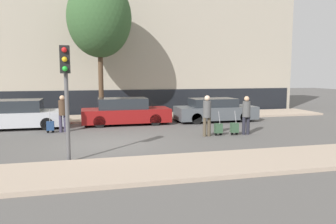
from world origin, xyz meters
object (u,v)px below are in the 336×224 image
Objects in this scene: parked_car_2 at (215,110)px; trolley_right at (234,128)px; traffic_light at (66,80)px; parked_car_1 at (125,112)px; pedestrian_left at (63,111)px; trolley_center at (218,128)px; pedestrian_right at (246,113)px; bare_tree_near_crossing at (99,18)px; parked_bicycle at (145,110)px; trolley_left at (50,126)px; parked_car_0 at (21,115)px; pedestrian_center at (207,113)px.

parked_car_2 is 4.17× the size of trolley_right.
traffic_light reaches higher than parked_car_2.
parked_car_1 is 4.25× the size of trolley_right.
trolley_center is at bearing -26.24° from pedestrian_left.
pedestrian_right is at bearing -92.66° from parked_car_2.
bare_tree_near_crossing reaches higher than parked_car_1.
pedestrian_right is at bearing 21.57° from traffic_light.
bare_tree_near_crossing reaches higher than trolley_center.
trolley_right is 0.61× the size of parked_bicycle.
parked_car_1 is at bearing -61.33° from bare_tree_near_crossing.
parked_car_2 is at bearing 79.76° from trolley_right.
trolley_center is at bearing 174.19° from trolley_right.
parked_car_2 is 4.24× the size of trolley_center.
trolley_center is (-1.46, -4.03, -0.30)m from parked_car_2.
pedestrian_right is at bearing -40.80° from parked_car_1.
pedestrian_left is 0.85m from trolley_left.
traffic_light is (0.52, -5.46, 1.53)m from pedestrian_left.
parked_car_2 is 4.11m from pedestrian_right.
trolley_left is 0.63× the size of pedestrian_right.
pedestrian_left reaches higher than parked_car_1.
pedestrian_center is (8.14, -4.15, 0.35)m from parked_car_0.
parked_car_0 is 10.15m from parked_car_2.
pedestrian_left and pedestrian_right have the same top height.
pedestrian_center is 1.63× the size of trolley_right.
parked_car_0 reaches higher than trolley_center.
trolley_left is at bearing -154.84° from parked_car_1.
pedestrian_center reaches higher than trolley_center.
trolley_left is (1.54, -1.68, -0.34)m from parked_car_0.
bare_tree_near_crossing reaches higher than pedestrian_center.
traffic_light reaches higher than trolley_left.
pedestrian_center reaches higher than parked_car_0.
parked_car_0 is 2.30× the size of pedestrian_center.
parked_car_0 is at bearing 179.53° from parked_car_2.
parked_car_2 is 8.77m from trolley_left.
parked_car_2 is 1.29× the size of traffic_light.
trolley_right is 7.71m from traffic_light.
parked_car_0 is 0.89× the size of parked_car_1.
trolley_right and parked_bicycle have the same top height.
pedestrian_center is at bearing -56.27° from bare_tree_near_crossing.
trolley_left is at bearing -24.42° from pedestrian_center.
parked_car_2 is 0.57× the size of bare_tree_near_crossing.
parked_bicycle is (6.50, 1.98, -0.17)m from parked_car_0.
traffic_light is 9.82m from bare_tree_near_crossing.
parked_car_2 is at bearing -19.31° from bare_tree_near_crossing.
pedestrian_right reaches higher than parked_bicycle.
trolley_center is (7.15, -2.42, -0.00)m from trolley_left.
parked_car_0 is at bearing 110.15° from traffic_light.
parked_car_1 is 2.69× the size of pedestrian_left.
trolley_center is at bearing -25.31° from parked_car_0.
bare_tree_near_crossing is (3.99, 2.08, 5.10)m from parked_car_0.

